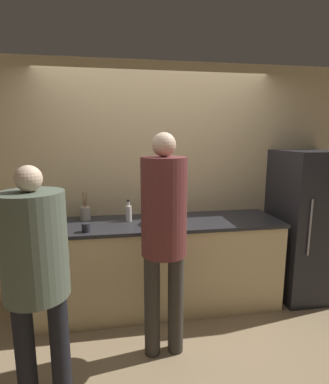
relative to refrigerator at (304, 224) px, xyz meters
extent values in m
plane|color=#9E8460|center=(-1.64, -0.38, -0.83)|extent=(14.00, 14.00, 0.00)
cube|color=#D6BC8C|center=(-1.64, 0.37, 0.47)|extent=(5.20, 0.06, 2.60)
cube|color=beige|center=(-1.64, 0.02, -0.38)|extent=(2.47, 0.70, 0.91)
cube|color=#28282D|center=(-1.64, 0.02, 0.10)|extent=(2.50, 0.73, 0.03)
cube|color=#232328|center=(0.00, 0.00, 0.00)|extent=(0.64, 0.70, 1.66)
cylinder|color=#99999E|center=(-0.19, -0.36, 0.08)|extent=(0.02, 0.02, 0.58)
cylinder|color=black|center=(-2.73, -1.04, -0.44)|extent=(0.13, 0.13, 0.79)
cylinder|color=black|center=(-2.51, -1.04, -0.44)|extent=(0.13, 0.13, 0.79)
cylinder|color=#515B4C|center=(-2.62, -1.04, 0.30)|extent=(0.41, 0.41, 0.69)
sphere|color=beige|center=(-2.62, -1.04, 0.73)|extent=(0.16, 0.16, 0.16)
cylinder|color=#38332D|center=(-1.83, -0.72, -0.39)|extent=(0.13, 0.13, 0.88)
cylinder|color=#38332D|center=(-1.63, -0.72, -0.39)|extent=(0.13, 0.13, 0.88)
cylinder|color=brown|center=(-1.73, -0.72, 0.44)|extent=(0.36, 0.36, 0.77)
sphere|color=beige|center=(-1.73, -0.72, 0.92)|extent=(0.18, 0.18, 0.18)
cylinder|color=brown|center=(-1.65, -0.09, 0.16)|extent=(0.32, 0.32, 0.09)
ellipsoid|color=yellow|center=(-1.61, -0.09, 0.23)|extent=(0.15, 0.12, 0.04)
cylinder|color=#ADA393|center=(-2.42, 0.19, 0.18)|extent=(0.11, 0.11, 0.14)
cylinder|color=#99754C|center=(-2.43, 0.19, 0.29)|extent=(0.01, 0.05, 0.24)
cylinder|color=#99754C|center=(-2.41, 0.20, 0.29)|extent=(0.03, 0.05, 0.24)
cylinder|color=#99754C|center=(-2.42, 0.18, 0.29)|extent=(0.05, 0.01, 0.24)
cylinder|color=silver|center=(-1.97, 0.07, 0.19)|extent=(0.06, 0.06, 0.16)
cylinder|color=silver|center=(-1.97, 0.07, 0.30)|extent=(0.03, 0.03, 0.05)
cylinder|color=black|center=(-1.97, 0.07, 0.33)|extent=(0.03, 0.03, 0.02)
cylinder|color=#28282D|center=(-2.38, -0.23, 0.16)|extent=(0.08, 0.08, 0.08)
camera|label=1|loc=(-2.10, -2.96, 0.98)|focal=28.00mm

